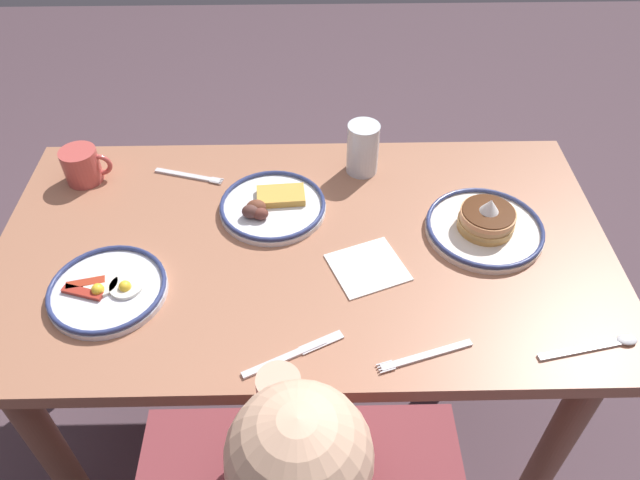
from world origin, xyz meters
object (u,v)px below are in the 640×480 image
object	(u,v)px
plate_far_companion	(485,225)
fork_far	(189,176)
coffee_mug	(82,165)
tea_spoon	(602,345)
butter_knife	(293,354)
plate_near_main	(272,206)
plate_center_pancakes	(108,289)
paper_napkin	(368,267)
fork_near	(425,356)
drinking_glass	(363,151)

from	to	relation	value
plate_far_companion	fork_far	size ratio (longest dim) A/B	1.49
coffee_mug	tea_spoon	bearing A→B (deg)	154.42
butter_knife	coffee_mug	bearing A→B (deg)	-45.84
plate_near_main	plate_center_pancakes	distance (m)	0.42
plate_center_pancakes	tea_spoon	distance (m)	0.99
paper_napkin	butter_knife	xyz separation A→B (m)	(0.16, 0.22, 0.00)
fork_near	plate_near_main	bearing A→B (deg)	-54.40
fork_near	tea_spoon	size ratio (longest dim) A/B	0.94
coffee_mug	drinking_glass	distance (m)	0.70
coffee_mug	drinking_glass	world-z (taller)	drinking_glass
paper_napkin	fork_near	world-z (taller)	fork_near
drinking_glass	tea_spoon	bearing A→B (deg)	127.00
coffee_mug	butter_knife	world-z (taller)	coffee_mug
plate_near_main	tea_spoon	xyz separation A→B (m)	(-0.65, 0.41, -0.01)
plate_far_companion	tea_spoon	size ratio (longest dim) A/B	1.33
coffee_mug	butter_knife	distance (m)	0.76
plate_near_main	paper_napkin	world-z (taller)	plate_near_main
paper_napkin	fork_far	bearing A→B (deg)	-37.17
coffee_mug	tea_spoon	distance (m)	1.25
plate_near_main	drinking_glass	xyz separation A→B (m)	(-0.23, -0.15, 0.05)
drinking_glass	tea_spoon	distance (m)	0.71
drinking_glass	fork_far	size ratio (longest dim) A/B	0.75
fork_near	butter_knife	bearing A→B (deg)	-1.97
plate_center_pancakes	fork_far	bearing A→B (deg)	-106.60
plate_near_main	tea_spoon	world-z (taller)	plate_near_main
plate_near_main	paper_napkin	xyz separation A→B (m)	(-0.21, 0.19, -0.01)
plate_near_main	fork_far	xyz separation A→B (m)	(0.22, -0.13, -0.01)
coffee_mug	plate_near_main	bearing A→B (deg)	164.82
plate_near_main	paper_napkin	size ratio (longest dim) A/B	1.70
plate_center_pancakes	butter_knife	size ratio (longest dim) A/B	1.25
paper_napkin	coffee_mug	bearing A→B (deg)	-25.04
fork_near	fork_far	distance (m)	0.76
plate_far_companion	butter_knife	world-z (taller)	plate_far_companion
fork_far	plate_near_main	bearing A→B (deg)	148.32
fork_far	butter_knife	distance (m)	0.61
drinking_glass	butter_knife	xyz separation A→B (m)	(0.17, 0.57, -0.06)
coffee_mug	fork_far	bearing A→B (deg)	-178.98
paper_napkin	fork_far	distance (m)	0.54
plate_near_main	fork_near	size ratio (longest dim) A/B	1.33
plate_near_main	drinking_glass	distance (m)	0.28
drinking_glass	tea_spoon	size ratio (longest dim) A/B	0.66
plate_far_companion	fork_near	size ratio (longest dim) A/B	1.42
fork_far	tea_spoon	distance (m)	1.02
plate_near_main	plate_far_companion	xyz separation A→B (m)	(-0.49, 0.09, 0.01)
drinking_glass	fork_near	xyz separation A→B (m)	(-0.08, 0.58, -0.06)
butter_knife	fork_near	bearing A→B (deg)	178.03
fork_far	paper_napkin	bearing A→B (deg)	142.83
plate_far_companion	fork_near	bearing A→B (deg)	61.30
coffee_mug	paper_napkin	bearing A→B (deg)	154.96
plate_far_companion	butter_knife	bearing A→B (deg)	37.27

